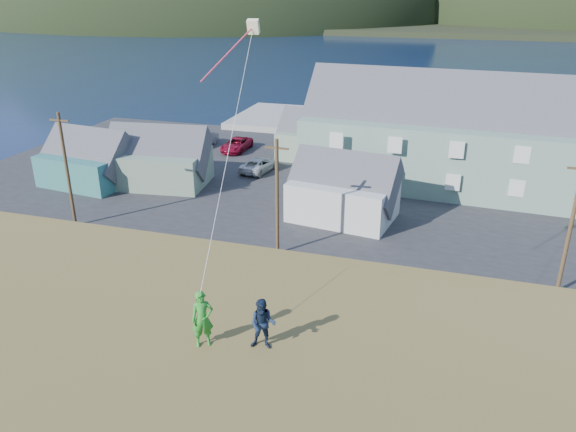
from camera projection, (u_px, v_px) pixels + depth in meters
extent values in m
plane|color=#0A1638|center=(287.00, 266.00, 37.44)|extent=(900.00, 900.00, 0.00)
cube|color=#4C3D19|center=(278.00, 280.00, 35.66)|extent=(110.00, 8.00, 0.10)
cube|color=#28282B|center=(341.00, 184.00, 52.42)|extent=(72.00, 36.00, 0.12)
cube|color=gray|center=(333.00, 122.00, 74.18)|extent=(26.00, 14.00, 0.90)
cube|color=black|center=(453.00, 12.00, 328.15)|extent=(900.00, 320.00, 2.00)
ellipsoid|color=black|center=(79.00, 9.00, 343.15)|extent=(240.00, 216.00, 108.00)
ellipsoid|color=black|center=(216.00, 14.00, 298.47)|extent=(260.00, 234.00, 143.00)
ellipsoid|color=black|center=(414.00, 13.00, 306.71)|extent=(200.00, 180.00, 100.00)
cube|color=slate|center=(503.00, 158.00, 49.73)|extent=(35.74, 12.02, 6.04)
cube|color=#47474C|center=(511.00, 106.00, 47.94)|extent=(36.23, 11.81, 9.82)
cube|color=#285F5B|center=(88.00, 168.00, 52.03)|extent=(8.32, 6.66, 2.88)
cube|color=#47474C|center=(85.00, 145.00, 51.18)|extent=(8.80, 6.55, 5.58)
cube|color=slate|center=(159.00, 168.00, 51.84)|extent=(9.44, 6.89, 3.12)
cube|color=#47474C|center=(156.00, 143.00, 50.93)|extent=(9.91, 6.76, 5.67)
cube|color=beige|center=(343.00, 200.00, 44.26)|extent=(8.50, 6.62, 3.11)
cube|color=#47474C|center=(344.00, 171.00, 43.36)|extent=(8.98, 6.59, 5.45)
cube|color=gray|center=(324.00, 146.00, 59.23)|extent=(9.57, 6.34, 2.90)
cube|color=#47474C|center=(324.00, 124.00, 58.35)|extent=(10.07, 6.38, 5.42)
cylinder|color=#47331E|center=(67.00, 171.00, 41.79)|extent=(0.24, 0.24, 8.83)
cylinder|color=#47331E|center=(277.00, 198.00, 37.47)|extent=(0.24, 0.24, 8.13)
cylinder|color=#47331E|center=(570.00, 228.00, 32.57)|extent=(0.24, 0.24, 8.41)
imported|color=gray|center=(202.00, 140.00, 63.99)|extent=(2.21, 4.85, 1.54)
imported|color=red|center=(172.00, 154.00, 58.56)|extent=(2.08, 4.69, 1.57)
imported|color=black|center=(326.00, 156.00, 58.41)|extent=(2.17, 4.25, 1.38)
imported|color=navy|center=(360.00, 177.00, 52.10)|extent=(1.91, 4.29, 1.43)
imported|color=maroon|center=(237.00, 145.00, 62.38)|extent=(2.39, 5.11, 1.41)
imported|color=silver|center=(259.00, 165.00, 55.61)|extent=(2.96, 5.24, 1.38)
imported|color=#258826|center=(202.00, 319.00, 16.97)|extent=(0.81, 0.74, 1.85)
imported|color=#15223A|center=(263.00, 324.00, 16.87)|extent=(0.89, 0.75, 1.66)
cube|color=#FEF9C1|center=(253.00, 27.00, 21.98)|extent=(0.48, 0.46, 0.60)
cylinder|color=#DF3A56|center=(228.00, 53.00, 21.39)|extent=(0.06, 0.06, 3.31)
cylinder|color=white|center=(231.00, 141.00, 19.30)|extent=(0.02, 0.02, 11.16)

